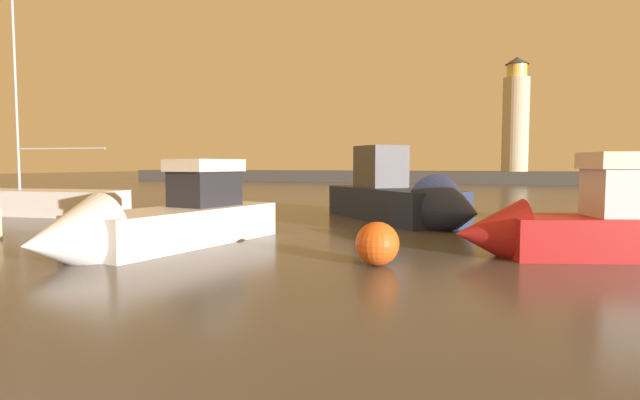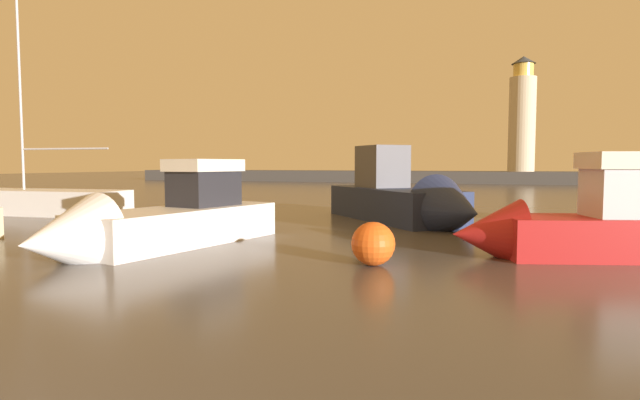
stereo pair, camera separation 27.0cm
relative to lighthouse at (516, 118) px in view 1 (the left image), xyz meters
The scene contains 8 objects.
ground_plane 34.06m from the lighthouse, 101.03° to the right, with size 220.00×220.00×0.00m, color #4C4742.
breakwater 9.58m from the lighthouse, behind, with size 91.56×6.34×1.45m, color #423F3D.
lighthouse is the anchor object (origin of this frame).
motorboat_1 46.97m from the lighthouse, 96.80° to the right, with size 7.85×8.40×3.65m.
motorboat_3 56.31m from the lighthouse, 101.47° to the right, with size 3.66×8.17×2.97m.
motorboat_4 52.75m from the lighthouse, 90.10° to the right, with size 6.76×3.58×2.97m.
sailboat_moored 53.73m from the lighthouse, 114.88° to the right, with size 8.65×3.06×11.67m.
mooring_buoy 55.70m from the lighthouse, 94.97° to the right, with size 1.02×1.02×1.02m, color #EA5919.
Camera 1 is at (4.08, -1.53, 2.34)m, focal length 28.91 mm.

